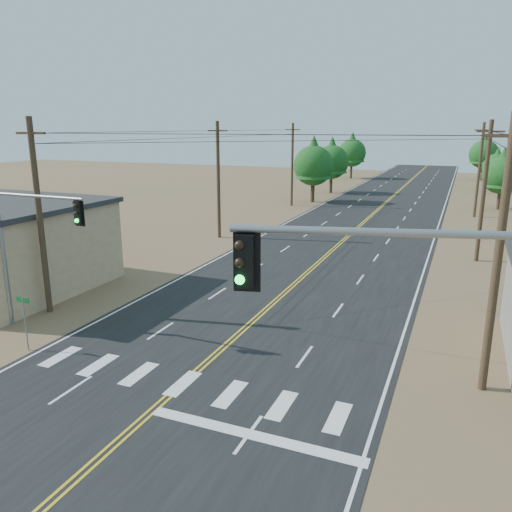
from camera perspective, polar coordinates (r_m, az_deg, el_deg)
The scene contains 16 objects.
road at distance 39.05m, azimuth 8.35°, elevation 0.31°, with size 15.00×200.00×0.02m, color black.
utility_pole_left_near at distance 27.52m, azimuth -23.50°, elevation 4.19°, with size 1.80×0.30×10.00m.
utility_pole_left_mid at distance 43.68m, azimuth -4.33°, elevation 8.73°, with size 1.80×0.30×10.00m.
utility_pole_left_far at distance 62.11m, azimuth 4.16°, elevation 10.43°, with size 1.80×0.30×10.00m.
utility_pole_right_near at distance 19.30m, azimuth 25.94°, elevation -0.02°, with size 1.80×0.30×10.00m.
utility_pole_right_mid at distance 39.03m, azimuth 24.60°, elevation 6.79°, with size 1.80×0.30×10.00m.
utility_pole_right_far at distance 58.94m, azimuth 24.15°, elevation 9.01°, with size 1.80×0.30×10.00m.
signal_mast_left at distance 25.55m, azimuth -25.00°, elevation 1.90°, with size 5.31×0.43×6.68m.
signal_mast_right at distance 11.12m, azimuth 21.14°, elevation -9.13°, with size 6.35×1.99×7.66m.
street_sign at distance 23.81m, azimuth -24.95°, elevation -6.13°, with size 0.73×0.06×2.44m.
tree_left_near at distance 65.56m, azimuth 6.58°, elevation 10.68°, with size 5.13×5.13×8.54m.
tree_left_mid at distance 75.34m, azimuth 8.66°, elevation 10.95°, with size 4.94×4.94×8.23m.
tree_left_far at distance 98.07m, azimuth 10.92°, elevation 11.81°, with size 5.21×5.21×8.69m.
tree_right_near at distance 65.82m, azimuth 26.33°, elevation 8.67°, with size 4.41×4.41×7.34m.
tree_right_mid at distance 83.55m, azimuth 25.81°, elevation 9.39°, with size 4.02×4.02×6.70m.
tree_right_far at distance 101.56m, azimuth 24.63°, elevation 10.82°, with size 5.14×5.14×8.57m.
Camera 1 is at (9.16, -6.76, 9.47)m, focal length 35.00 mm.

